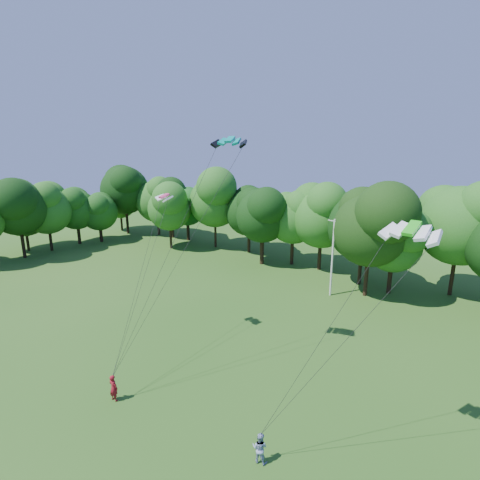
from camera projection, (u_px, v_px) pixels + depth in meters
The scene contains 10 objects.
ground at pixel (70, 469), 19.57m from camera, with size 160.00×160.00×0.00m, color #255617.
utility_pole at pixel (332, 257), 41.07m from camera, with size 1.71×0.53×8.72m.
kite_flyer_left at pixel (113, 388), 24.61m from camera, with size 0.69×0.45×1.88m, color maroon.
kite_flyer_right at pixel (260, 448), 19.83m from camera, with size 0.86×0.67×1.76m, color #8C9BC2.
kite_teal at pixel (230, 139), 25.76m from camera, with size 2.61×1.82×0.49m.
kite_green at pixel (412, 228), 17.15m from camera, with size 2.68×1.49×0.59m.
kite_pink at pixel (164, 196), 29.96m from camera, with size 1.76×1.10×0.36m.
tree_back_west at pixel (187, 205), 64.93m from camera, with size 6.89×6.89×10.02m.
tree_back_center at pixel (371, 226), 40.14m from camera, with size 8.80×8.80×12.80m.
tree_flank_west at pixel (22, 201), 57.93m from camera, with size 8.82×8.82×12.82m.
Camera 1 is at (16.66, -7.59, 16.48)m, focal length 28.00 mm.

